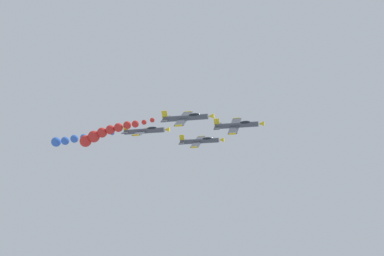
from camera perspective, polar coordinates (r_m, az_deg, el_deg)
The scene contains 6 objects.
airplane_lead at distance 107.46m, azimuth 5.04°, elevation 0.32°, with size 7.93×10.35×5.93m.
airplane_left_inner at distance 119.16m, azimuth 0.93°, elevation -1.44°, with size 8.47×10.35×5.08m.
airplane_right_inner at distance 101.16m, azimuth -0.63°, elevation 1.14°, with size 8.17×10.35×5.58m.
smoke_trail_right_inner at distance 105.90m, azimuth -9.72°, elevation -0.59°, with size 2.47×15.85×5.08m.
airplane_left_outer at distance 112.60m, azimuth -5.21°, elevation -0.31°, with size 8.83×10.35×4.33m.
smoke_trail_left_outer at distance 119.58m, azimuth -13.16°, elevation -1.23°, with size 2.78×15.61×2.66m.
Camera 1 is at (102.96, 23.77, 62.34)m, focal length 48.36 mm.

